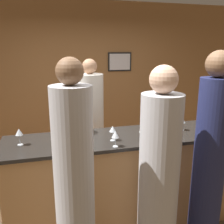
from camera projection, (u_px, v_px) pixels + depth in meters
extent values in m
plane|color=#4C3823|center=(120.00, 221.00, 2.96)|extent=(14.00, 14.00, 0.00)
cube|color=olive|center=(88.00, 82.00, 4.56)|extent=(8.00, 0.06, 2.80)
cube|color=black|center=(120.00, 62.00, 4.59)|extent=(0.44, 0.02, 0.34)
cube|color=silver|center=(120.00, 62.00, 4.58)|extent=(0.39, 0.00, 0.29)
cube|color=#B27F4C|center=(121.00, 182.00, 2.83)|extent=(2.42, 0.61, 1.03)
cube|color=black|center=(121.00, 138.00, 2.70)|extent=(2.48, 0.67, 0.04)
cylinder|color=silver|center=(91.00, 134.00, 3.48)|extent=(0.36, 0.36, 1.66)
sphere|color=#A37556|center=(90.00, 66.00, 3.26)|extent=(0.20, 0.20, 0.20)
cylinder|color=#1E234C|center=(208.00, 173.00, 2.29)|extent=(0.29, 0.29, 1.75)
sphere|color=brown|center=(219.00, 64.00, 2.05)|extent=(0.23, 0.23, 0.23)
cylinder|color=#B2B2B7|center=(75.00, 199.00, 1.90)|extent=(0.30, 0.30, 1.74)
sphere|color=brown|center=(70.00, 71.00, 1.66)|extent=(0.19, 0.19, 0.19)
cylinder|color=#B2B2B7|center=(158.00, 189.00, 2.12)|extent=(0.34, 0.34, 1.65)
sphere|color=tan|center=(164.00, 79.00, 1.89)|extent=(0.22, 0.22, 0.22)
cylinder|color=black|center=(213.00, 122.00, 2.85)|extent=(0.08, 0.08, 0.20)
cylinder|color=black|center=(214.00, 110.00, 2.81)|extent=(0.03, 0.03, 0.08)
cylinder|color=silver|center=(79.00, 125.00, 2.77)|extent=(0.18, 0.18, 0.19)
cylinder|color=silver|center=(20.00, 145.00, 2.45)|extent=(0.05, 0.05, 0.00)
cylinder|color=silver|center=(20.00, 140.00, 2.43)|extent=(0.01, 0.01, 0.10)
cone|color=silver|center=(19.00, 132.00, 2.41)|extent=(0.07, 0.07, 0.06)
cylinder|color=silver|center=(143.00, 138.00, 2.64)|extent=(0.05, 0.05, 0.00)
cylinder|color=silver|center=(143.00, 134.00, 2.63)|extent=(0.01, 0.01, 0.08)
cone|color=silver|center=(144.00, 126.00, 2.61)|extent=(0.06, 0.06, 0.08)
cylinder|color=silver|center=(113.00, 140.00, 2.56)|extent=(0.05, 0.05, 0.00)
cylinder|color=silver|center=(113.00, 136.00, 2.55)|extent=(0.01, 0.01, 0.09)
cone|color=silver|center=(113.00, 129.00, 2.53)|extent=(0.07, 0.07, 0.06)
cylinder|color=silver|center=(143.00, 141.00, 2.55)|extent=(0.05, 0.05, 0.00)
cylinder|color=silver|center=(143.00, 136.00, 2.54)|extent=(0.01, 0.01, 0.09)
cone|color=silver|center=(143.00, 129.00, 2.52)|extent=(0.08, 0.08, 0.06)
cylinder|color=silver|center=(69.00, 143.00, 2.49)|extent=(0.05, 0.05, 0.00)
cylinder|color=silver|center=(69.00, 138.00, 2.48)|extent=(0.01, 0.01, 0.10)
cone|color=silver|center=(69.00, 130.00, 2.45)|extent=(0.08, 0.08, 0.07)
cylinder|color=silver|center=(182.00, 130.00, 2.89)|extent=(0.05, 0.05, 0.00)
cylinder|color=silver|center=(182.00, 126.00, 2.88)|extent=(0.01, 0.01, 0.09)
cone|color=silver|center=(182.00, 120.00, 2.86)|extent=(0.07, 0.07, 0.06)
cylinder|color=silver|center=(223.00, 135.00, 2.71)|extent=(0.05, 0.05, 0.00)
cylinder|color=silver|center=(223.00, 132.00, 2.70)|extent=(0.01, 0.01, 0.08)
cone|color=silver|center=(224.00, 125.00, 2.68)|extent=(0.06, 0.06, 0.08)
cylinder|color=silver|center=(115.00, 146.00, 2.40)|extent=(0.05, 0.05, 0.00)
cylinder|color=silver|center=(115.00, 142.00, 2.39)|extent=(0.01, 0.01, 0.09)
cone|color=silver|center=(115.00, 134.00, 2.37)|extent=(0.07, 0.07, 0.07)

